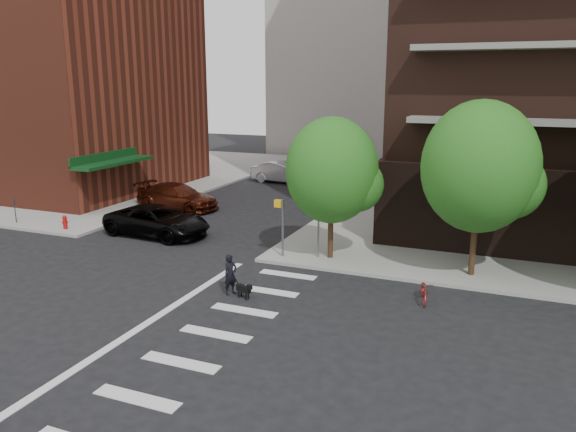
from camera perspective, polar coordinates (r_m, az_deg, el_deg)
ground at (r=19.82m, az=-15.03°, el=-10.08°), size 120.00×120.00×0.00m
sidewalk_nw at (r=52.63m, az=-20.94°, el=4.29°), size 31.00×33.00×0.15m
crosswalk at (r=18.64m, az=-9.51°, el=-11.33°), size 3.85×13.00×0.01m
midrise_nw at (r=46.44m, az=-24.45°, el=15.35°), size 21.40×15.50×20.00m
tree_a at (r=24.20m, az=4.46°, el=4.64°), size 4.00×4.00×5.90m
tree_b at (r=23.02m, az=18.88°, el=4.74°), size 4.50×4.50×6.65m
pedestrian_signal at (r=24.67m, az=0.23°, el=-0.34°), size 2.18×0.67×2.60m
fire_hydrant at (r=31.88m, az=-21.72°, el=-0.52°), size 0.24×0.24×0.73m
parking_meter at (r=34.29m, az=-26.01°, el=0.70°), size 0.10×0.08×1.32m
parked_car_black at (r=29.56m, az=-13.13°, el=-0.49°), size 3.02×5.80×1.56m
parked_car_maroon at (r=35.48m, az=-11.17°, el=1.96°), size 2.67×5.58×1.57m
parked_car_silver at (r=43.87m, az=-0.51°, el=4.47°), size 2.09×5.09×1.64m
scooter at (r=21.02m, az=13.67°, el=-7.39°), size 0.90×1.65×0.82m
dog_walker at (r=21.10m, az=-5.88°, el=-5.94°), size 0.66×0.57×1.54m
dog at (r=20.76m, az=-4.47°, el=-7.39°), size 0.72×0.41×0.61m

